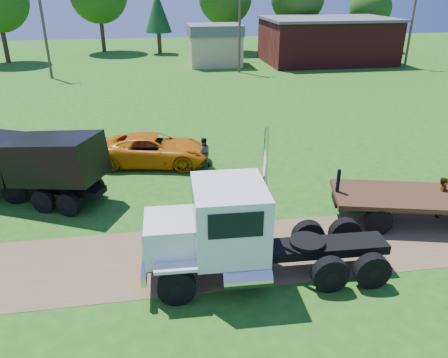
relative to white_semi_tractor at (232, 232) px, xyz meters
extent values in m
plane|color=#205A13|center=(1.39, 1.32, -1.72)|extent=(140.00, 140.00, 0.00)
cube|color=brown|center=(1.39, 1.32, -1.71)|extent=(120.00, 4.20, 0.01)
cube|color=black|center=(1.27, -0.02, -0.84)|extent=(8.22, 1.32, 0.33)
cylinder|color=black|center=(-1.93, -1.07, -1.11)|extent=(1.21, 0.42, 1.20)
cylinder|color=black|center=(-1.93, -1.07, -1.11)|extent=(0.43, 0.42, 0.42)
cylinder|color=black|center=(-1.85, 1.26, -1.11)|extent=(1.21, 0.42, 1.20)
cylinder|color=black|center=(-1.85, 1.26, -1.11)|extent=(0.43, 0.42, 0.42)
cylinder|color=black|center=(2.98, -1.24, -1.11)|extent=(1.21, 0.42, 1.20)
cylinder|color=black|center=(2.98, -1.24, -1.11)|extent=(0.43, 0.42, 0.42)
cylinder|color=black|center=(3.06, 1.09, -1.11)|extent=(1.21, 0.42, 1.20)
cylinder|color=black|center=(3.06, 1.09, -1.11)|extent=(0.43, 0.42, 0.42)
cylinder|color=black|center=(4.40, -1.29, -1.11)|extent=(1.21, 0.42, 1.20)
cylinder|color=black|center=(4.40, -1.29, -1.11)|extent=(0.43, 0.42, 0.42)
cylinder|color=black|center=(4.48, 1.04, -1.11)|extent=(1.21, 0.42, 1.20)
cylinder|color=black|center=(4.48, 1.04, -1.11)|extent=(0.43, 0.42, 0.42)
cube|color=white|center=(-1.84, 0.09, -0.02)|extent=(2.03, 1.92, 1.31)
cube|color=silver|center=(-2.82, 0.13, -0.08)|extent=(0.14, 1.64, 1.09)
cube|color=silver|center=(-2.87, 0.13, -0.84)|extent=(0.25, 2.52, 0.33)
cube|color=white|center=(-0.09, 0.03, 0.52)|extent=(2.38, 2.70, 2.29)
cube|color=black|center=(-1.21, 0.07, 1.01)|extent=(0.13, 2.18, 0.93)
cube|color=black|center=(-0.14, -1.29, 1.01)|extent=(1.64, 0.10, 0.82)
cube|color=black|center=(-0.04, 1.35, 1.01)|extent=(1.64, 0.10, 0.82)
cube|color=white|center=(-1.93, -1.07, -0.40)|extent=(1.33, 0.54, 0.11)
cube|color=white|center=(-1.85, 1.26, -0.40)|extent=(1.33, 0.54, 0.11)
cylinder|color=silver|center=(0.25, -1.24, -0.95)|extent=(1.55, 0.71, 0.66)
cylinder|color=silver|center=(1.19, 0.59, 0.80)|extent=(0.16, 0.16, 5.02)
cylinder|color=black|center=(2.58, -0.06, -0.59)|extent=(1.24, 1.24, 0.13)
cube|color=black|center=(-8.21, 7.35, -0.96)|extent=(7.29, 3.99, 0.28)
cylinder|color=black|center=(-7.25, 5.82, -1.19)|extent=(1.09, 0.73, 1.04)
cylinder|color=black|center=(-7.25, 5.82, -1.19)|extent=(0.48, 0.47, 0.36)
cylinder|color=black|center=(-6.42, 7.63, -1.19)|extent=(1.09, 0.73, 1.04)
cylinder|color=black|center=(-6.42, 7.63, -1.19)|extent=(0.48, 0.47, 0.36)
cylinder|color=black|center=(-6.12, 5.31, -1.19)|extent=(1.09, 0.73, 1.04)
cylinder|color=black|center=(-6.12, 5.31, -1.19)|extent=(0.48, 0.47, 0.36)
cylinder|color=black|center=(-5.30, 7.12, -1.19)|extent=(1.09, 0.73, 1.04)
cylinder|color=black|center=(-5.30, 7.12, -1.19)|extent=(0.48, 0.47, 0.36)
cube|color=black|center=(-9.34, 7.86, 0.18)|extent=(2.66, 2.85, 1.89)
cube|color=black|center=(-6.66, 6.64, 0.41)|extent=(4.72, 3.78, 2.30)
cylinder|color=black|center=(-8.69, 6.94, -1.20)|extent=(1.04, 0.35, 1.03)
cylinder|color=black|center=(-8.69, 6.94, -1.20)|extent=(0.37, 0.36, 0.36)
cylinder|color=black|center=(-8.65, 8.91, -1.20)|extent=(1.04, 0.35, 1.03)
cylinder|color=black|center=(-8.65, 8.91, -1.20)|extent=(0.37, 0.36, 0.36)
cube|color=black|center=(-9.33, 7.94, -0.45)|extent=(3.33, 2.23, 0.75)
imported|color=#CC6B09|center=(-2.41, 10.65, -0.88)|extent=(6.45, 3.86, 1.68)
cube|color=#3D2913|center=(9.13, 2.22, -0.58)|extent=(9.06, 4.68, 0.20)
cube|color=black|center=(9.13, 2.22, -0.85)|extent=(8.68, 3.21, 0.27)
cylinder|color=black|center=(6.22, 1.79, -1.17)|extent=(1.13, 0.59, 1.09)
cylinder|color=black|center=(6.78, 4.00, -1.17)|extent=(1.13, 0.59, 1.09)
cube|color=black|center=(5.03, 3.27, -0.03)|extent=(0.16, 0.16, 1.09)
imported|color=#999999|center=(9.49, 2.68, -0.82)|extent=(0.76, 0.77, 1.79)
imported|color=#999999|center=(0.22, 9.86, -0.91)|extent=(0.80, 0.64, 1.62)
cube|color=maroon|center=(19.39, 41.32, 0.78)|extent=(15.00, 10.00, 5.00)
cube|color=#59595E|center=(19.39, 41.32, 3.43)|extent=(15.40, 10.40, 0.30)
cube|color=tan|center=(5.39, 41.32, 0.08)|extent=(6.00, 5.00, 3.60)
cube|color=#59595E|center=(5.39, 41.32, 2.38)|extent=(6.20, 5.40, 1.20)
cylinder|color=#4C3A2B|center=(-12.61, 36.32, 2.78)|extent=(0.28, 0.28, 9.00)
cylinder|color=#4C3A2B|center=(7.39, 36.32, 2.78)|extent=(0.28, 0.28, 9.00)
cylinder|color=#4C3A2B|center=(27.39, 36.32, 2.78)|extent=(0.28, 0.28, 9.00)
cylinder|color=#332114|center=(-19.83, 47.29, 0.23)|extent=(0.56, 0.56, 3.89)
cylinder|color=#332114|center=(-8.77, 54.83, 0.37)|extent=(0.56, 0.56, 4.18)
cylinder|color=#332114|center=(-0.88, 52.03, -0.27)|extent=(0.56, 0.56, 2.89)
cone|color=#11381B|center=(-0.88, 52.03, 3.82)|extent=(3.64, 3.64, 5.37)
cylinder|color=#332114|center=(8.50, 52.28, 0.24)|extent=(0.56, 0.56, 3.90)
cylinder|color=#332114|center=(18.39, 50.67, 0.24)|extent=(0.56, 0.56, 3.92)
cylinder|color=#332114|center=(29.14, 50.25, -0.16)|extent=(0.56, 0.56, 3.12)
sphere|color=#173E0F|center=(29.14, 50.25, 4.07)|extent=(5.88, 5.88, 5.88)
camera|label=1|loc=(-2.25, -12.06, 7.45)|focal=35.00mm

